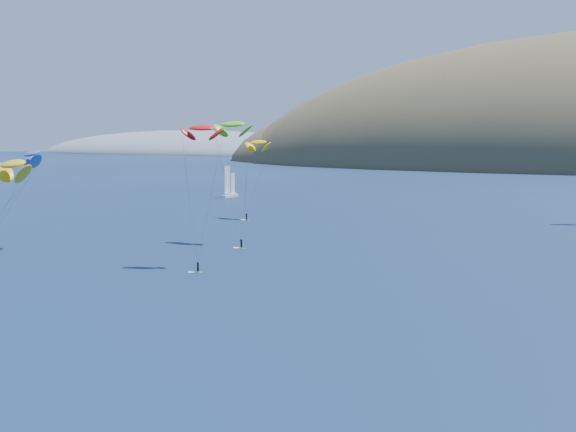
% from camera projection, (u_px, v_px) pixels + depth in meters
% --- Properties ---
extents(headland, '(460.00, 250.00, 60.00)m').
position_uv_depth(headland, '(211.00, 156.00, 920.41)').
color(headland, slate).
rests_on(headland, ground).
extents(sailboat, '(9.68, 8.44, 12.32)m').
position_uv_depth(sailboat, '(229.00, 194.00, 277.12)').
color(sailboat, silver).
rests_on(sailboat, ground).
extents(kitesurfer_1, '(8.70, 10.54, 21.91)m').
position_uv_depth(kitesurfer_1, '(258.00, 142.00, 207.74)').
color(kitesurfer_1, '#B7E619').
rests_on(kitesurfer_1, ground).
extents(kitesurfer_2, '(11.49, 13.67, 19.73)m').
position_uv_depth(kitesurfer_2, '(13.00, 164.00, 134.49)').
color(kitesurfer_2, '#B7E619').
rests_on(kitesurfer_2, ground).
extents(kitesurfer_3, '(11.95, 10.98, 26.18)m').
position_uv_depth(kitesurfer_3, '(233.00, 124.00, 161.43)').
color(kitesurfer_3, '#B7E619').
rests_on(kitesurfer_3, ground).
extents(kitesurfer_9, '(8.38, 10.85, 24.71)m').
position_uv_depth(kitesurfer_9, '(202.00, 128.00, 132.58)').
color(kitesurfer_9, '#B7E619').
rests_on(kitesurfer_9, ground).
extents(kitesurfer_10, '(9.96, 14.30, 20.58)m').
position_uv_depth(kitesurfer_10, '(32.00, 154.00, 155.68)').
color(kitesurfer_10, '#B7E619').
rests_on(kitesurfer_10, ground).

